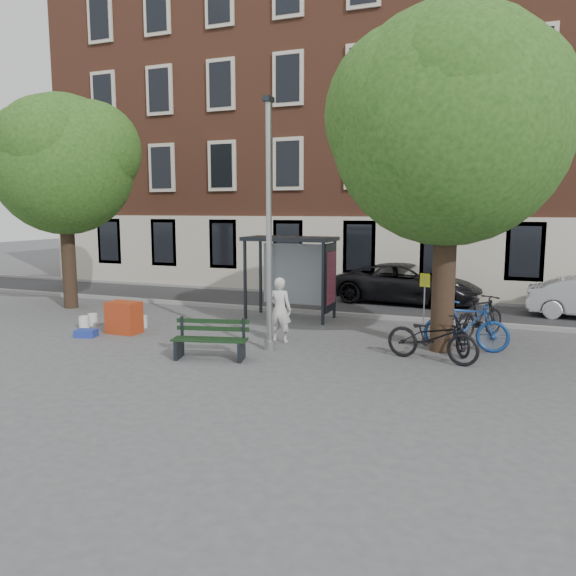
# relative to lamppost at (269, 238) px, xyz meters

# --- Properties ---
(ground) EXTENTS (90.00, 90.00, 0.00)m
(ground) POSITION_rel_lamppost_xyz_m (0.00, 0.00, -2.78)
(ground) COLOR #4C4C4F
(ground) RESTS_ON ground
(road) EXTENTS (40.00, 4.00, 0.01)m
(road) POSITION_rel_lamppost_xyz_m (0.00, 7.00, -2.78)
(road) COLOR #28282B
(road) RESTS_ON ground
(curb_near) EXTENTS (40.00, 0.25, 0.12)m
(curb_near) POSITION_rel_lamppost_xyz_m (0.00, 5.00, -2.72)
(curb_near) COLOR gray
(curb_near) RESTS_ON ground
(curb_far) EXTENTS (40.00, 0.25, 0.12)m
(curb_far) POSITION_rel_lamppost_xyz_m (0.00, 9.00, -2.72)
(curb_far) COLOR gray
(curb_far) RESTS_ON ground
(building_row) EXTENTS (30.00, 8.00, 14.00)m
(building_row) POSITION_rel_lamppost_xyz_m (0.00, 13.00, 4.22)
(building_row) COLOR brown
(building_row) RESTS_ON ground
(lamppost) EXTENTS (0.28, 0.35, 6.11)m
(lamppost) POSITION_rel_lamppost_xyz_m (0.00, 0.00, 0.00)
(lamppost) COLOR #9EA0A3
(lamppost) RESTS_ON ground
(tree_right) EXTENTS (5.76, 5.60, 8.20)m
(tree_right) POSITION_rel_lamppost_xyz_m (4.01, 1.38, 2.83)
(tree_right) COLOR black
(tree_right) RESTS_ON ground
(tree_left) EXTENTS (5.18, 4.86, 7.40)m
(tree_left) POSITION_rel_lamppost_xyz_m (-8.99, 2.88, 2.43)
(tree_left) COLOR black
(tree_left) RESTS_ON ground
(bus_shelter) EXTENTS (2.85, 1.45, 2.62)m
(bus_shelter) POSITION_rel_lamppost_xyz_m (-0.61, 4.11, -0.87)
(bus_shelter) COLOR #1E2328
(bus_shelter) RESTS_ON ground
(painter) EXTENTS (0.64, 0.44, 1.73)m
(painter) POSITION_rel_lamppost_xyz_m (-0.09, 0.90, -1.92)
(painter) COLOR silver
(painter) RESTS_ON ground
(bench) EXTENTS (1.84, 0.96, 0.90)m
(bench) POSITION_rel_lamppost_xyz_m (-0.96, -1.27, -2.37)
(bench) COLOR #1E2328
(bench) RESTS_ON ground
(bike_a) EXTENTS (2.28, 1.22, 1.14)m
(bike_a) POSITION_rel_lamppost_xyz_m (3.91, 0.40, -2.21)
(bike_a) COLOR black
(bike_a) RESTS_ON ground
(bike_b) EXTENTS (2.08, 0.62, 1.24)m
(bike_b) POSITION_rel_lamppost_xyz_m (4.56, 1.71, -2.16)
(bike_b) COLOR navy
(bike_b) RESTS_ON ground
(bike_c) EXTENTS (1.57, 2.00, 1.02)m
(bike_c) POSITION_rel_lamppost_xyz_m (4.24, 1.51, -2.28)
(bike_c) COLOR black
(bike_c) RESTS_ON ground
(bike_d) EXTENTS (1.55, 1.96, 1.19)m
(bike_d) POSITION_rel_lamppost_xyz_m (4.82, 3.29, -2.19)
(bike_d) COLOR black
(bike_d) RESTS_ON ground
(car_dark) EXTENTS (5.52, 2.90, 1.48)m
(car_dark) POSITION_rel_lamppost_xyz_m (2.01, 8.40, -2.04)
(car_dark) COLOR black
(car_dark) RESTS_ON ground
(red_stand) EXTENTS (0.91, 0.61, 0.90)m
(red_stand) POSITION_rel_lamppost_xyz_m (-4.59, 0.26, -2.33)
(red_stand) COLOR #A43415
(red_stand) RESTS_ON ground
(blue_crate) EXTENTS (0.64, 0.54, 0.20)m
(blue_crate) POSITION_rel_lamppost_xyz_m (-5.28, -0.51, -2.68)
(blue_crate) COLOR #22369C
(blue_crate) RESTS_ON ground
(bucket_a) EXTENTS (0.35, 0.35, 0.36)m
(bucket_a) POSITION_rel_lamppost_xyz_m (-6.16, 0.79, -2.60)
(bucket_a) COLOR white
(bucket_a) RESTS_ON ground
(bucket_b) EXTENTS (0.32, 0.32, 0.36)m
(bucket_b) POSITION_rel_lamppost_xyz_m (-4.55, 1.06, -2.60)
(bucket_b) COLOR silver
(bucket_b) RESTS_ON ground
(bucket_c) EXTENTS (0.37, 0.37, 0.36)m
(bucket_c) POSITION_rel_lamppost_xyz_m (-6.12, 0.36, -2.60)
(bucket_c) COLOR white
(bucket_c) RESTS_ON ground
(notice_sign) EXTENTS (0.29, 0.11, 1.69)m
(notice_sign) POSITION_rel_lamppost_xyz_m (3.29, 3.50, -1.60)
(notice_sign) COLOR #9EA0A3
(notice_sign) RESTS_ON ground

